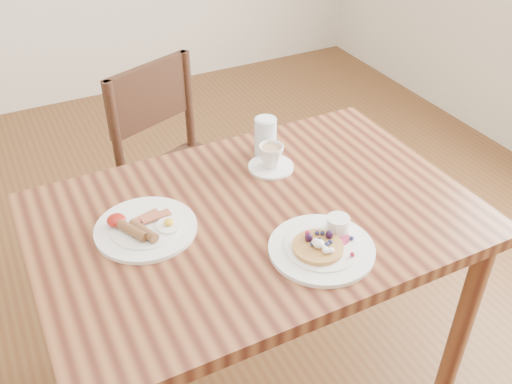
# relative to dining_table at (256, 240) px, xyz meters

# --- Properties ---
(ground) EXTENTS (5.00, 5.00, 0.00)m
(ground) POSITION_rel_dining_table_xyz_m (0.00, 0.00, -0.65)
(ground) COLOR brown
(ground) RESTS_ON ground
(dining_table) EXTENTS (1.20, 0.80, 0.75)m
(dining_table) POSITION_rel_dining_table_xyz_m (0.00, 0.00, 0.00)
(dining_table) COLOR brown
(dining_table) RESTS_ON ground
(chair_far) EXTENTS (0.54, 0.54, 0.88)m
(chair_far) POSITION_rel_dining_table_xyz_m (0.01, 0.68, -0.16)
(chair_far) COLOR #3F2317
(chair_far) RESTS_ON ground
(pancake_plate) EXTENTS (0.27, 0.27, 0.06)m
(pancake_plate) POSITION_rel_dining_table_xyz_m (0.08, -0.21, 0.11)
(pancake_plate) COLOR white
(pancake_plate) RESTS_ON dining_table
(breakfast_plate) EXTENTS (0.27, 0.27, 0.04)m
(breakfast_plate) POSITION_rel_dining_table_xyz_m (-0.30, 0.06, 0.11)
(breakfast_plate) COLOR white
(breakfast_plate) RESTS_ON dining_table
(teacup_saucer) EXTENTS (0.14, 0.14, 0.08)m
(teacup_saucer) POSITION_rel_dining_table_xyz_m (0.14, 0.18, 0.13)
(teacup_saucer) COLOR white
(teacup_saucer) RESTS_ON dining_table
(water_glass) EXTENTS (0.07, 0.07, 0.12)m
(water_glass) POSITION_rel_dining_table_xyz_m (0.17, 0.26, 0.16)
(water_glass) COLOR silver
(water_glass) RESTS_ON dining_table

